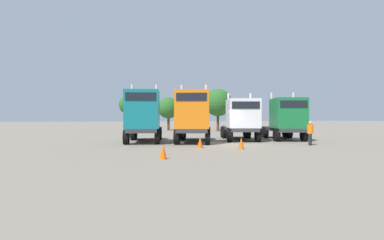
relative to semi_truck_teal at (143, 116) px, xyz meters
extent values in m
plane|color=gray|center=(5.81, -2.02, -2.06)|extent=(200.00, 200.00, 0.00)
cube|color=#333338|center=(0.14, 1.12, -1.07)|extent=(2.89, 6.04, 0.30)
cube|color=#14727A|center=(-0.06, -0.53, 0.47)|extent=(2.68, 2.77, 2.78)
cube|color=black|center=(-0.22, -1.79, 1.33)|extent=(2.09, 0.29, 0.55)
cylinder|color=silver|center=(1.05, 0.75, 0.77)|extent=(0.20, 0.20, 3.38)
cylinder|color=silver|center=(-0.84, 0.98, 0.77)|extent=(0.20, 0.20, 3.38)
cylinder|color=#333338|center=(0.29, 2.39, -0.86)|extent=(1.22, 1.22, 0.12)
cylinder|color=black|center=(0.96, -1.20, -1.51)|extent=(0.48, 1.12, 1.08)
cylinder|color=black|center=(-1.22, -0.94, -1.51)|extent=(0.48, 1.12, 1.08)
cylinder|color=black|center=(1.39, 2.28, -1.51)|extent=(0.48, 1.12, 1.08)
cylinder|color=black|center=(-0.80, 2.55, -1.51)|extent=(0.48, 1.12, 1.08)
cylinder|color=black|center=(1.52, 3.38, -1.51)|extent=(0.48, 1.12, 1.08)
cylinder|color=black|center=(-0.66, 3.64, -1.51)|extent=(0.48, 1.12, 1.08)
cube|color=#333338|center=(3.98, 0.17, -1.06)|extent=(3.73, 6.29, 0.30)
cube|color=orange|center=(3.50, -1.53, 0.45)|extent=(2.96, 2.95, 2.73)
cube|color=black|center=(3.17, -2.69, 1.29)|extent=(2.03, 0.61, 0.55)
cylinder|color=silver|center=(4.78, -0.49, 0.75)|extent=(0.22, 0.22, 3.33)
cylinder|color=silver|center=(2.95, 0.03, 0.75)|extent=(0.22, 0.22, 3.33)
cylinder|color=#333338|center=(4.34, 1.42, -0.85)|extent=(1.36, 1.36, 0.12)
cylinder|color=black|center=(4.42, -2.30, -1.51)|extent=(0.63, 1.15, 1.09)
cylinder|color=black|center=(2.31, -1.70, -1.51)|extent=(0.63, 1.15, 1.09)
cylinder|color=black|center=(5.41, 1.18, -1.51)|extent=(0.63, 1.15, 1.09)
cylinder|color=black|center=(3.29, 1.78, -1.51)|extent=(0.63, 1.15, 1.09)
cylinder|color=black|center=(5.71, 2.23, -1.51)|extent=(0.63, 1.15, 1.09)
cylinder|color=black|center=(3.59, 2.84, -1.51)|extent=(0.63, 1.15, 1.09)
cube|color=#333338|center=(8.18, 1.30, -1.10)|extent=(3.35, 6.29, 0.30)
cube|color=white|center=(7.83, -0.39, 0.19)|extent=(2.86, 2.95, 2.28)
cube|color=black|center=(7.58, -1.64, 0.81)|extent=(2.07, 0.46, 0.55)
cylinder|color=silver|center=(9.05, 0.80, 0.49)|extent=(0.21, 0.21, 2.88)
cylinder|color=silver|center=(7.19, 1.18, 0.49)|extent=(0.21, 0.21, 2.88)
cylinder|color=#333338|center=(8.44, 2.59, -0.89)|extent=(1.30, 1.30, 0.12)
cylinder|color=black|center=(8.80, -1.16, -1.53)|extent=(0.55, 1.10, 1.06)
cylinder|color=black|center=(6.64, -0.72, -1.53)|extent=(0.55, 1.10, 1.06)
cylinder|color=black|center=(9.54, 2.44, -1.53)|extent=(0.55, 1.10, 1.06)
cylinder|color=black|center=(7.38, 2.88, -1.53)|extent=(0.55, 1.10, 1.06)
cylinder|color=black|center=(9.76, 3.52, -1.53)|extent=(0.55, 1.10, 1.06)
cylinder|color=black|center=(7.60, 3.96, -1.53)|extent=(0.55, 1.10, 1.06)
cube|color=#333338|center=(12.02, 0.88, -1.15)|extent=(3.37, 6.03, 0.30)
cube|color=#197238|center=(11.68, -0.67, 0.22)|extent=(2.88, 2.98, 2.44)
cube|color=black|center=(11.41, -1.92, 0.91)|extent=(2.06, 0.49, 0.55)
cylinder|color=silver|center=(12.91, 0.51, 0.52)|extent=(0.21, 0.21, 3.04)
cylinder|color=silver|center=(11.06, 0.92, 0.52)|extent=(0.21, 0.21, 3.04)
cylinder|color=#333338|center=(12.29, 2.10, -0.94)|extent=(1.31, 1.31, 0.12)
cylinder|color=black|center=(12.64, -1.45, -1.55)|extent=(0.56, 1.06, 1.01)
cylinder|color=black|center=(10.49, -0.98, -1.55)|extent=(0.56, 1.06, 1.01)
cylinder|color=black|center=(13.36, 1.86, -1.55)|extent=(0.56, 1.06, 1.01)
cylinder|color=black|center=(11.21, 2.33, -1.55)|extent=(0.56, 1.06, 1.01)
cylinder|color=black|center=(13.60, 2.93, -1.55)|extent=(0.56, 1.06, 1.01)
cylinder|color=black|center=(11.45, 3.40, -1.55)|extent=(0.56, 1.06, 1.01)
cylinder|color=#282828|center=(11.39, -4.00, -1.65)|extent=(0.23, 0.23, 0.81)
cylinder|color=#282828|center=(11.19, -4.19, -1.65)|extent=(0.23, 0.23, 0.81)
cylinder|color=orange|center=(11.29, -4.09, -0.92)|extent=(0.57, 0.57, 0.64)
sphere|color=tan|center=(11.29, -4.09, -0.49)|extent=(0.22, 0.22, 0.22)
cone|color=#F2590C|center=(3.44, -4.11, -1.68)|extent=(0.36, 0.36, 0.75)
cone|color=#F2590C|center=(5.73, -5.29, -1.69)|extent=(0.36, 0.36, 0.74)
cone|color=#F2590C|center=(0.72, -8.10, -1.70)|extent=(0.36, 0.36, 0.71)
cylinder|color=#4C3823|center=(-1.61, 20.60, -0.75)|extent=(0.36, 0.36, 2.60)
sphere|color=#286023|center=(-1.61, 20.60, 1.76)|extent=(3.02, 3.02, 3.02)
cylinder|color=#4C3823|center=(4.02, 18.15, -1.04)|extent=(0.36, 0.36, 2.03)
sphere|color=#286023|center=(4.02, 18.15, 1.22)|extent=(3.10, 3.10, 3.10)
cylinder|color=#4C3823|center=(10.58, 15.12, -0.84)|extent=(0.36, 0.36, 2.44)
sphere|color=#286023|center=(10.58, 15.12, 1.91)|extent=(3.81, 3.81, 3.81)
camera|label=1|loc=(-0.47, -20.53, -0.08)|focal=24.99mm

